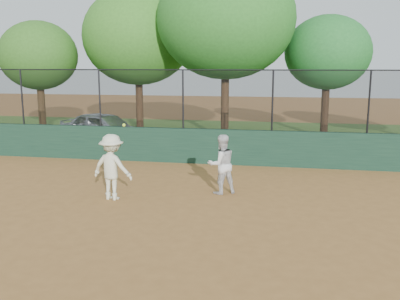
% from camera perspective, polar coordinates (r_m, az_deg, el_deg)
% --- Properties ---
extents(ground, '(80.00, 80.00, 0.00)m').
position_cam_1_polar(ground, '(9.80, -7.08, -9.13)').
color(ground, '#986431').
rests_on(ground, ground).
extents(back_wall, '(26.00, 0.20, 1.20)m').
position_cam_1_polar(back_wall, '(15.28, -0.32, 0.51)').
color(back_wall, '#1B3B29').
rests_on(back_wall, ground).
extents(grass_strip, '(36.00, 12.00, 0.01)m').
position_cam_1_polar(grass_strip, '(21.22, 2.76, 1.76)').
color(grass_strip, '#2E5019').
rests_on(grass_strip, ground).
extents(parked_car, '(4.46, 2.99, 1.41)m').
position_cam_1_polar(parked_car, '(19.12, -12.14, 2.66)').
color(parked_car, '#B1B5BB').
rests_on(parked_car, ground).
extents(player_second, '(0.96, 0.90, 1.57)m').
position_cam_1_polar(player_second, '(11.65, 2.75, -1.83)').
color(player_second, silver).
rests_on(player_second, ground).
extents(player_main, '(1.17, 0.80, 1.98)m').
position_cam_1_polar(player_main, '(11.33, -11.19, -2.15)').
color(player_main, beige).
rests_on(player_main, ground).
extents(fence_assembly, '(26.00, 0.06, 2.00)m').
position_cam_1_polar(fence_assembly, '(15.08, -0.43, 6.64)').
color(fence_assembly, black).
rests_on(fence_assembly, back_wall).
extents(tree_0, '(3.81, 3.46, 5.44)m').
position_cam_1_polar(tree_0, '(23.24, -19.99, 11.26)').
color(tree_0, '#4B321A').
rests_on(tree_0, ground).
extents(tree_1, '(5.44, 4.95, 7.07)m').
position_cam_1_polar(tree_1, '(22.56, -7.97, 14.19)').
color(tree_1, '#482D19').
rests_on(tree_1, ground).
extents(tree_2, '(6.01, 5.46, 7.90)m').
position_cam_1_polar(tree_2, '(20.03, 3.32, 16.40)').
color(tree_2, '#4D301B').
rests_on(tree_2, ground).
extents(tree_3, '(3.90, 3.54, 5.59)m').
position_cam_1_polar(tree_3, '(21.48, 16.04, 11.87)').
color(tree_3, '#382212').
rests_on(tree_3, ground).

